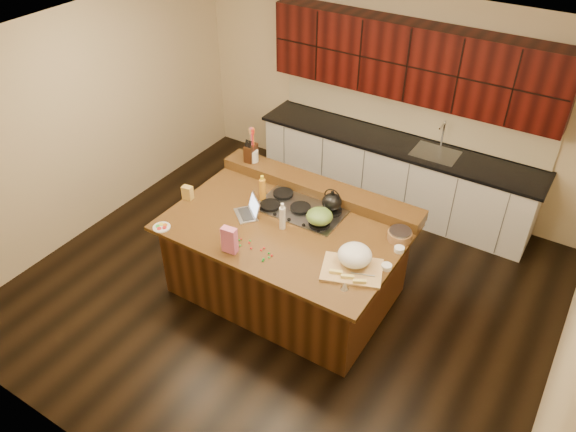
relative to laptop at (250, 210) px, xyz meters
The scene contains 35 objects.
room 0.56m from the laptop, ahead, with size 5.52×5.02×2.72m.
island 0.66m from the laptop, ahead, with size 2.40×1.60×0.92m.
back_ledge 0.85m from the laptop, 61.22° to the left, with size 2.40×0.30×0.12m, color black.
cooktop 0.54m from the laptop, 40.25° to the left, with size 0.92×0.52×0.05m.
back_counter 2.38m from the laptop, 72.63° to the left, with size 3.70×0.66×2.40m.
kettle 0.86m from the laptop, 33.91° to the left, with size 0.21×0.21×0.19m, color black.
green_bowl 0.75m from the laptop, 17.03° to the left, with size 0.27×0.27×0.15m, color #51752E.
laptop is the anchor object (origin of this frame).
oil_bottle 0.29m from the laptop, 95.01° to the left, with size 0.07×0.07×0.27m, color orange.
vinegar_bottle 0.42m from the laptop, ahead, with size 0.06×0.06×0.25m, color silver.
wooden_tray 1.30m from the laptop, ahead, with size 0.65×0.56×0.22m.
ramekin_a 1.56m from the laptop, ahead, with size 0.10×0.10×0.04m, color white.
ramekin_b 1.59m from the laptop, 10.12° to the left, with size 0.10×0.10×0.04m, color white.
ramekin_c 1.17m from the laptop, ahead, with size 0.10×0.10×0.04m, color white.
strainer_bowl 1.56m from the laptop, 16.69° to the left, with size 0.24×0.24×0.09m, color #996B3F.
kitchen_timer 1.43m from the laptop, 18.83° to the right, with size 0.08×0.08×0.07m, color silver.
pink_bag 0.62m from the laptop, 72.59° to the right, with size 0.15×0.08×0.27m, color #D7658A.
candy_plate 0.91m from the laptop, 133.47° to the right, with size 0.18×0.18×0.01m, color white.
package_box 0.75m from the laptop, behind, with size 0.11×0.08×0.15m, color gold.
utensil_crock 0.90m from the laptop, 122.29° to the left, with size 0.12×0.12×0.14m, color white.
knife_block 0.92m from the laptop, 123.88° to the left, with size 0.10×0.16×0.20m, color black.
gumdrop_0 0.57m from the laptop, 53.50° to the right, with size 0.02×0.02×0.02m, color red.
gumdrop_1 0.45m from the laptop, 54.65° to the right, with size 0.02×0.02×0.02m, color #198C26.
gumdrop_2 0.72m from the laptop, 37.85° to the right, with size 0.02×0.02×0.02m, color red.
gumdrop_3 0.74m from the laptop, 44.74° to the right, with size 0.02×0.02×0.02m, color #198C26.
gumdrop_4 0.54m from the laptop, 67.32° to the right, with size 0.02×0.02×0.02m, color red.
gumdrop_5 0.77m from the laptop, 45.62° to the right, with size 0.02×0.02×0.02m, color #198C26.
gumdrop_6 0.59m from the laptop, 41.19° to the right, with size 0.02×0.02×0.02m, color red.
gumdrop_7 0.53m from the laptop, 65.11° to the right, with size 0.02×0.02×0.02m, color #198C26.
gumdrop_8 0.61m from the laptop, 44.35° to the right, with size 0.02×0.02×0.02m, color red.
gumdrop_9 0.45m from the laptop, 68.14° to the right, with size 0.02×0.02×0.02m, color #198C26.
gumdrop_10 0.43m from the laptop, 66.91° to the right, with size 0.02×0.02×0.02m, color red.
gumdrop_11 0.73m from the laptop, 40.55° to the right, with size 0.02×0.02×0.02m, color #198C26.
gumdrop_12 0.48m from the laptop, 55.41° to the right, with size 0.02×0.02×0.02m, color red.
gumdrop_13 0.68m from the laptop, 39.18° to the right, with size 0.02×0.02×0.02m, color #198C26.
Camera 1 is at (2.44, -3.84, 4.41)m, focal length 35.00 mm.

